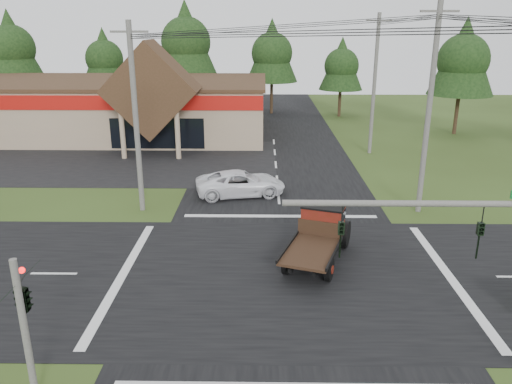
{
  "coord_description": "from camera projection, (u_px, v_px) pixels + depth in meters",
  "views": [
    {
      "loc": [
        -0.98,
        -19.17,
        10.17
      ],
      "look_at": [
        -1.33,
        4.75,
        2.2
      ],
      "focal_mm": 35.0,
      "sensor_mm": 36.0,
      "label": 1
    }
  ],
  "objects": [
    {
      "name": "road_ns",
      "position": [
        285.0,
        275.0,
        21.38
      ],
      "size": [
        12.0,
        120.0,
        0.02
      ],
      "primitive_type": "cube",
      "color": "black",
      "rests_on": "ground"
    },
    {
      "name": "tree_row_b",
      "position": [
        104.0,
        57.0,
        59.39
      ],
      "size": [
        5.6,
        5.6,
        10.1
      ],
      "color": "#332316",
      "rests_on": "ground"
    },
    {
      "name": "cvs_building",
      "position": [
        113.0,
        106.0,
        48.77
      ],
      "size": [
        30.4,
        18.2,
        9.19
      ],
      "color": "tan",
      "rests_on": "ground"
    },
    {
      "name": "utility_pole_n",
      "position": [
        374.0,
        84.0,
        40.33
      ],
      "size": [
        2.0,
        0.3,
        11.2
      ],
      "color": "#595651",
      "rests_on": "ground"
    },
    {
      "name": "parking_apron",
      "position": [
        99.0,
        161.0,
        39.6
      ],
      "size": [
        28.0,
        14.0,
        0.02
      ],
      "primitive_type": "cube",
      "color": "black",
      "rests_on": "ground"
    },
    {
      "name": "road_ew",
      "position": [
        285.0,
        275.0,
        21.38
      ],
      "size": [
        120.0,
        12.0,
        0.02
      ],
      "primitive_type": "cube",
      "color": "black",
      "rests_on": "ground"
    },
    {
      "name": "tree_row_a",
      "position": [
        11.0,
        46.0,
        57.2
      ],
      "size": [
        6.72,
        6.72,
        12.12
      ],
      "color": "#332316",
      "rests_on": "ground"
    },
    {
      "name": "tree_side_ne",
      "position": [
        464.0,
        57.0,
        47.26
      ],
      "size": [
        6.16,
        6.16,
        11.11
      ],
      "color": "#332316",
      "rests_on": "ground"
    },
    {
      "name": "tree_row_d",
      "position": [
        272.0,
        51.0,
        58.89
      ],
      "size": [
        6.16,
        6.16,
        11.11
      ],
      "color": "#332316",
      "rests_on": "ground"
    },
    {
      "name": "tree_row_e",
      "position": [
        342.0,
        64.0,
        57.31
      ],
      "size": [
        5.04,
        5.04,
        9.09
      ],
      "color": "#332316",
      "rests_on": "ground"
    },
    {
      "name": "ground",
      "position": [
        285.0,
        276.0,
        21.38
      ],
      "size": [
        120.0,
        120.0,
        0.0
      ],
      "primitive_type": "plane",
      "color": "#2E3F16",
      "rests_on": "ground"
    },
    {
      "name": "tree_row_c",
      "position": [
        186.0,
        39.0,
        57.66
      ],
      "size": [
        7.28,
        7.28,
        13.13
      ],
      "color": "#332316",
      "rests_on": "ground"
    },
    {
      "name": "antique_flatbed_truck",
      "position": [
        317.0,
        237.0,
        22.39
      ],
      "size": [
        3.86,
        6.03,
        2.36
      ],
      "primitive_type": null,
      "rotation": [
        0.0,
        0.0,
        -0.33
      ],
      "color": "#54190C",
      "rests_on": "ground"
    },
    {
      "name": "utility_pole_ne",
      "position": [
        429.0,
        109.0,
        27.0
      ],
      "size": [
        2.0,
        0.3,
        11.5
      ],
      "color": "#595651",
      "rests_on": "ground"
    },
    {
      "name": "utility_pole_nw",
      "position": [
        136.0,
        118.0,
        27.38
      ],
      "size": [
        2.0,
        0.3,
        10.5
      ],
      "color": "#595651",
      "rests_on": "ground"
    },
    {
      "name": "white_pickup",
      "position": [
        241.0,
        183.0,
        31.37
      ],
      "size": [
        6.0,
        3.67,
        1.55
      ],
      "primitive_type": "imported",
      "rotation": [
        0.0,
        0.0,
        1.78
      ],
      "color": "white",
      "rests_on": "ground"
    },
    {
      "name": "traffic_signal_corner",
      "position": [
        21.0,
        286.0,
        13.43
      ],
      "size": [
        0.53,
        2.48,
        4.4
      ],
      "color": "#595651",
      "rests_on": "ground"
    }
  ]
}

